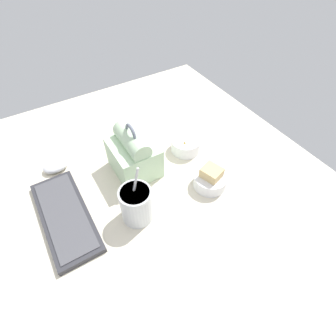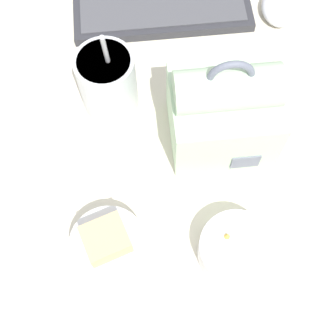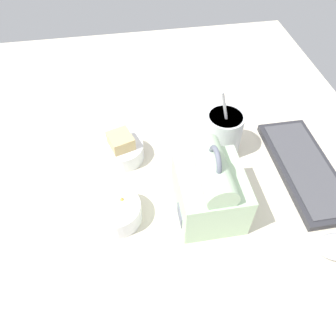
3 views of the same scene
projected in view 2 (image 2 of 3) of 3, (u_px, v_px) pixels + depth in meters
desk_surface at (135, 166)px, 76.81cm from camera, size 140.00×110.00×2.00cm
keyboard at (162, 8)px, 87.59cm from camera, size 33.00×13.06×2.10cm
lunch_bag at (223, 110)px, 71.39cm from camera, size 16.13×14.24×19.57cm
soup_cup at (108, 82)px, 74.95cm from camera, size 9.33×9.33×19.62cm
bento_bowl_sandwich at (108, 245)px, 67.60cm from camera, size 10.96×10.96×7.75cm
bento_bowl_snacks at (236, 250)px, 67.58cm from camera, size 10.89×10.89×5.93cm
computer_mouse at (278, 9)px, 86.88cm from camera, size 6.13×8.34×2.96cm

